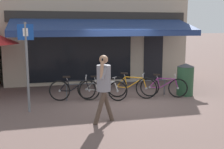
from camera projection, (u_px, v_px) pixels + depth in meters
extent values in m
plane|color=brown|center=(129.00, 100.00, 9.50)|extent=(160.00, 160.00, 0.00)
cube|color=tan|center=(94.00, 24.00, 13.33)|extent=(8.07, 3.00, 5.11)
cube|color=black|center=(80.00, 56.00, 11.90)|extent=(4.44, 0.04, 2.16)
cube|color=black|center=(153.00, 58.00, 12.71)|extent=(0.90, 0.04, 2.10)
cube|color=#282623|center=(101.00, 17.00, 11.82)|extent=(7.67, 0.06, 0.44)
cube|color=navy|center=(105.00, 25.00, 11.00)|extent=(7.26, 1.90, 0.50)
cube|color=navy|center=(111.00, 34.00, 10.15)|extent=(7.26, 0.03, 0.20)
cylinder|color=#47494F|center=(118.00, 82.00, 9.77)|extent=(3.63, 0.04, 0.04)
cylinder|color=#47494F|center=(67.00, 93.00, 9.40)|extent=(0.04, 0.04, 0.55)
cylinder|color=#47494F|center=(164.00, 87.00, 10.23)|extent=(0.04, 0.04, 0.55)
torus|color=black|center=(89.00, 90.00, 9.41)|extent=(0.71, 0.20, 0.71)
cylinder|color=#9E9EA3|center=(89.00, 90.00, 9.41)|extent=(0.08, 0.07, 0.07)
torus|color=black|center=(60.00, 91.00, 9.35)|extent=(0.71, 0.20, 0.71)
cylinder|color=#9E9EA3|center=(60.00, 91.00, 9.35)|extent=(0.08, 0.07, 0.07)
cylinder|color=black|center=(78.00, 86.00, 9.35)|extent=(0.55, 0.15, 0.38)
cylinder|color=black|center=(77.00, 81.00, 9.31)|extent=(0.61, 0.14, 0.05)
cylinder|color=black|center=(69.00, 86.00, 9.33)|extent=(0.11, 0.04, 0.37)
cylinder|color=black|center=(65.00, 91.00, 9.36)|extent=(0.35, 0.10, 0.05)
cylinder|color=black|center=(64.00, 86.00, 9.32)|extent=(0.30, 0.10, 0.37)
cylinder|color=black|center=(88.00, 86.00, 9.37)|extent=(0.14, 0.04, 0.34)
cylinder|color=#9E9EA3|center=(67.00, 79.00, 9.28)|extent=(0.05, 0.03, 0.11)
cube|color=black|center=(66.00, 77.00, 9.27)|extent=(0.25, 0.14, 0.05)
cylinder|color=#9E9EA3|center=(86.00, 79.00, 9.32)|extent=(0.03, 0.04, 0.14)
cylinder|color=#9E9EA3|center=(86.00, 77.00, 9.30)|extent=(0.12, 0.52, 0.04)
torus|color=black|center=(118.00, 91.00, 9.39)|extent=(0.65, 0.42, 0.67)
cylinder|color=#9E9EA3|center=(118.00, 91.00, 9.39)|extent=(0.09, 0.09, 0.08)
torus|color=black|center=(87.00, 89.00, 9.65)|extent=(0.65, 0.42, 0.67)
cylinder|color=#9E9EA3|center=(87.00, 89.00, 9.65)|extent=(0.09, 0.09, 0.08)
cylinder|color=#BCB7B2|center=(106.00, 86.00, 9.48)|extent=(0.57, 0.28, 0.36)
cylinder|color=#BCB7B2|center=(105.00, 81.00, 9.48)|extent=(0.61, 0.34, 0.05)
cylinder|color=#BCB7B2|center=(96.00, 85.00, 9.56)|extent=(0.10, 0.12, 0.35)
cylinder|color=#BCB7B2|center=(92.00, 90.00, 9.60)|extent=(0.36, 0.21, 0.05)
cylinder|color=#BCB7B2|center=(91.00, 85.00, 9.60)|extent=(0.32, 0.15, 0.35)
cylinder|color=#BCB7B2|center=(116.00, 86.00, 9.40)|extent=(0.14, 0.13, 0.32)
cylinder|color=#9E9EA3|center=(95.00, 79.00, 9.56)|extent=(0.05, 0.06, 0.11)
cube|color=black|center=(94.00, 77.00, 9.56)|extent=(0.26, 0.20, 0.06)
cylinder|color=#9E9EA3|center=(114.00, 79.00, 9.40)|extent=(0.04, 0.05, 0.14)
cylinder|color=#9E9EA3|center=(115.00, 77.00, 9.39)|extent=(0.26, 0.47, 0.08)
torus|color=black|center=(146.00, 88.00, 9.64)|extent=(0.69, 0.41, 0.74)
cylinder|color=#9E9EA3|center=(146.00, 88.00, 9.64)|extent=(0.09, 0.09, 0.07)
torus|color=black|center=(117.00, 87.00, 9.88)|extent=(0.69, 0.41, 0.74)
cylinder|color=#9E9EA3|center=(117.00, 87.00, 9.88)|extent=(0.09, 0.09, 0.07)
cylinder|color=orange|center=(135.00, 83.00, 9.71)|extent=(0.53, 0.29, 0.40)
cylinder|color=orange|center=(134.00, 77.00, 9.69)|extent=(0.58, 0.33, 0.05)
cylinder|color=orange|center=(126.00, 82.00, 9.78)|extent=(0.11, 0.09, 0.39)
cylinder|color=orange|center=(122.00, 87.00, 9.84)|extent=(0.34, 0.20, 0.05)
cylinder|color=orange|center=(121.00, 82.00, 9.82)|extent=(0.30, 0.16, 0.39)
cylinder|color=orange|center=(145.00, 83.00, 9.63)|extent=(0.14, 0.11, 0.36)
cylinder|color=#9E9EA3|center=(125.00, 75.00, 9.76)|extent=(0.06, 0.05, 0.11)
cube|color=black|center=(124.00, 73.00, 9.75)|extent=(0.26, 0.20, 0.05)
cylinder|color=#9E9EA3|center=(143.00, 76.00, 9.61)|extent=(0.04, 0.04, 0.14)
cylinder|color=#9E9EA3|center=(143.00, 74.00, 9.60)|extent=(0.26, 0.47, 0.04)
torus|color=black|center=(178.00, 88.00, 9.80)|extent=(0.64, 0.32, 0.68)
cylinder|color=#9E9EA3|center=(178.00, 88.00, 9.80)|extent=(0.09, 0.08, 0.07)
torus|color=black|center=(150.00, 87.00, 9.97)|extent=(0.64, 0.32, 0.68)
cylinder|color=#9E9EA3|center=(150.00, 87.00, 9.97)|extent=(0.09, 0.08, 0.07)
cylinder|color=#892D7A|center=(167.00, 84.00, 9.84)|extent=(0.52, 0.25, 0.36)
cylinder|color=#892D7A|center=(166.00, 79.00, 9.82)|extent=(0.57, 0.28, 0.05)
cylinder|color=#892D7A|center=(159.00, 83.00, 9.89)|extent=(0.11, 0.08, 0.36)
cylinder|color=#892D7A|center=(155.00, 88.00, 9.94)|extent=(0.33, 0.17, 0.05)
cylinder|color=#892D7A|center=(154.00, 83.00, 9.92)|extent=(0.29, 0.15, 0.35)
cylinder|color=#892D7A|center=(177.00, 84.00, 9.78)|extent=(0.14, 0.09, 0.33)
cylinder|color=#9E9EA3|center=(157.00, 77.00, 9.86)|extent=(0.06, 0.05, 0.11)
cube|color=black|center=(157.00, 75.00, 9.86)|extent=(0.26, 0.19, 0.05)
cylinder|color=#9E9EA3|center=(175.00, 77.00, 9.76)|extent=(0.04, 0.04, 0.14)
cylinder|color=#9E9EA3|center=(175.00, 75.00, 9.75)|extent=(0.23, 0.49, 0.03)
cylinder|color=#47382D|center=(100.00, 108.00, 7.13)|extent=(0.36, 0.12, 0.87)
cylinder|color=#47382D|center=(108.00, 105.00, 7.37)|extent=(0.36, 0.12, 0.87)
cylinder|color=gray|center=(104.00, 78.00, 7.12)|extent=(0.36, 0.36, 0.67)
sphere|color=#A87A5B|center=(104.00, 59.00, 7.04)|extent=(0.22, 0.22, 0.22)
cylinder|color=gray|center=(106.00, 77.00, 7.34)|extent=(0.30, 0.16, 0.59)
cylinder|color=gray|center=(103.00, 74.00, 6.88)|extent=(0.23, 0.19, 0.29)
cylinder|color=#A87A5B|center=(102.00, 70.00, 6.87)|extent=(0.15, 0.20, 0.45)
cube|color=black|center=(102.00, 61.00, 6.88)|extent=(0.02, 0.07, 0.14)
cylinder|color=#23472D|center=(185.00, 81.00, 10.13)|extent=(0.59, 0.59, 1.05)
cone|color=#33353A|center=(186.00, 65.00, 10.03)|extent=(0.60, 0.60, 0.12)
cylinder|color=slate|center=(27.00, 68.00, 8.01)|extent=(0.07, 0.07, 2.59)
cube|color=#14429E|center=(25.00, 32.00, 7.82)|extent=(0.44, 0.02, 0.44)
cube|color=white|center=(25.00, 32.00, 7.81)|extent=(0.14, 0.01, 0.22)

